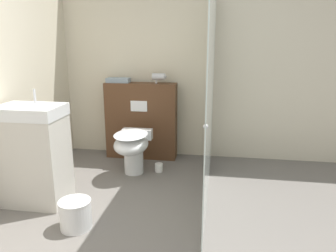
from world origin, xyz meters
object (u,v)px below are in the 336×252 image
Objects in this scene: toilet at (132,147)px; hair_drier at (159,77)px; waste_bin at (76,214)px; sink_vanity at (34,155)px.

hair_drier is at bearing 70.16° from toilet.
toilet is at bearing -109.84° from hair_drier.
hair_drier is 0.70× the size of waste_bin.
hair_drier reaches higher than sink_vanity.
sink_vanity is at bearing -124.65° from hair_drier.
sink_vanity is 5.84× the size of hair_drier.
hair_drier is at bearing 77.40° from waste_bin.
sink_vanity is 0.79m from waste_bin.
hair_drier is at bearing 55.35° from sink_vanity.
waste_bin is at bearing -34.48° from sink_vanity.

